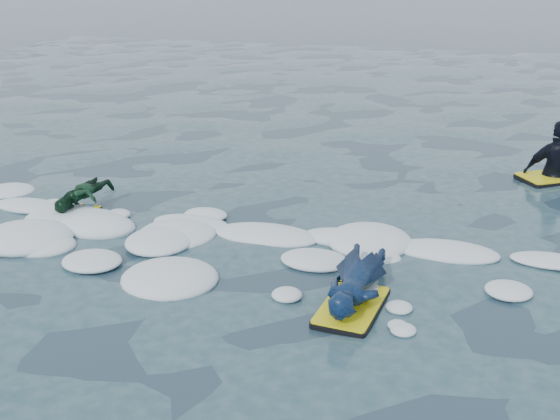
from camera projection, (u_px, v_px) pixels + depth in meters
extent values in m
plane|color=#172237|center=(222.00, 285.00, 8.05)|extent=(120.00, 120.00, 0.00)
cube|color=black|center=(352.00, 308.00, 7.45)|extent=(0.71, 1.14, 0.05)
cube|color=yellow|center=(352.00, 305.00, 7.44)|extent=(0.68, 1.12, 0.02)
imported|color=navy|center=(357.00, 281.00, 7.61)|extent=(0.64, 1.65, 0.39)
cube|color=black|center=(78.00, 214.00, 10.10)|extent=(0.41, 0.72, 0.04)
cube|color=yellow|center=(78.00, 213.00, 10.09)|extent=(0.39, 0.70, 0.01)
cube|color=blue|center=(78.00, 212.00, 10.09)|extent=(0.14, 0.68, 0.00)
imported|color=#103D1E|center=(84.00, 197.00, 10.22)|extent=(0.66, 1.13, 0.40)
cube|color=black|center=(556.00, 178.00, 11.67)|extent=(1.41, 1.25, 0.06)
cube|color=yellow|center=(557.00, 175.00, 11.65)|extent=(1.37, 1.21, 0.02)
imported|color=black|center=(557.00, 176.00, 11.65)|extent=(1.10, 0.47, 1.86)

